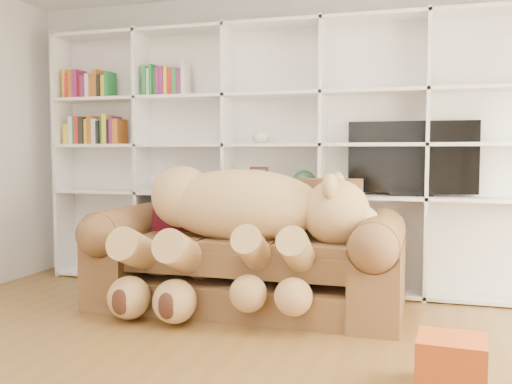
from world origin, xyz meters
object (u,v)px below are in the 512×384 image
(sofa, at_px, (248,259))
(teddy_bear, at_px, (238,220))
(gift_box, at_px, (451,363))
(tv, at_px, (412,159))

(sofa, relative_size, teddy_bear, 1.27)
(sofa, distance_m, teddy_bear, 0.39)
(sofa, distance_m, gift_box, 1.96)
(teddy_bear, height_order, tv, tv)
(teddy_bear, height_order, gift_box, teddy_bear)
(tv, bearing_deg, teddy_bear, -143.50)
(teddy_bear, xyz_separation_m, gift_box, (1.51, -1.03, -0.58))
(sofa, xyz_separation_m, teddy_bear, (-0.01, -0.20, 0.33))
(gift_box, height_order, tv, tv)
(sofa, height_order, teddy_bear, teddy_bear)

